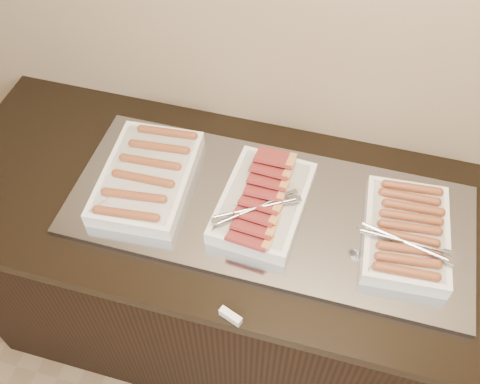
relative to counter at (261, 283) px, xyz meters
The scene contains 6 objects.
counter is the anchor object (origin of this frame).
warming_tray 0.46m from the counter, ahead, with size 1.20×0.50×0.02m, color #9699A3.
dish_left 0.62m from the counter, behind, with size 0.29×0.41×0.07m.
dish_center 0.50m from the counter, 157.81° to the right, with size 0.26×0.38×0.09m.
dish_right 0.65m from the counter, ahead, with size 0.27×0.36×0.08m.
label_holder 0.58m from the counter, 90.99° to the right, with size 0.06×0.02×0.03m, color white.
Camera 1 is at (0.18, 1.20, 2.21)m, focal length 40.00 mm.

